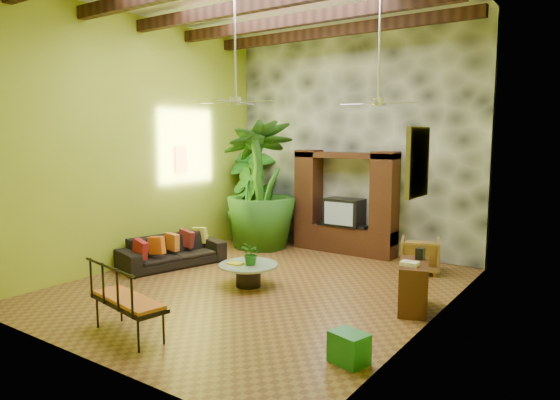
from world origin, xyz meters
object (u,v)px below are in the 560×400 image
Objects in this scene: tall_plant_a at (253,190)px; side_console at (414,286)px; wicker_armchair at (420,255)px; ceiling_fan_front at (236,88)px; tall_plant_c at (261,185)px; entertainment_center at (344,210)px; sofa at (172,251)px; iron_bench at (123,297)px; ceiling_fan_back at (378,90)px; green_bin at (349,348)px; coffee_table at (248,272)px; tall_plant_b at (245,205)px.

tall_plant_a is 2.76× the size of side_console.
wicker_armchair is 0.29× the size of tall_plant_a.
tall_plant_c is at bearing 119.83° from ceiling_fan_front.
entertainment_center reaches higher than side_console.
entertainment_center is 2.63m from tall_plant_a.
sofa is 4.94m from side_console.
iron_bench reaches higher than side_console.
tall_plant_a is 1.10m from tall_plant_c.
ceiling_fan_back is 3.32m from side_console.
wicker_armchair is at bearing 98.76° from green_bin.
tall_plant_a is (-4.22, 1.95, -2.14)m from ceiling_fan_back.
side_console reaches higher than coffee_table.
sofa is 5.01× the size of green_bin.
coffee_table is 3.28m from green_bin.
tall_plant_c is at bearing -17.57° from wicker_armchair.
entertainment_center is at bearing 129.57° from ceiling_fan_back.
tall_plant_b is 0.66m from tall_plant_c.
entertainment_center is 5.98m from iron_bench.
green_bin is at bearing -61.86° from entertainment_center.
side_console is (1.03, -0.85, -3.03)m from ceiling_fan_back.
green_bin is (2.85, -1.42, -3.22)m from ceiling_fan_front.
tall_plant_a is at bearing 155.18° from ceiling_fan_back.
ceiling_fan_front is 4.22m from side_console.
green_bin is at bearing -43.33° from tall_plant_a.
tall_plant_c is (-1.62, 2.83, -1.91)m from ceiling_fan_front.
tall_plant_c is at bearing 136.47° from green_bin.
ceiling_fan_front is 2.52× the size of wicker_armchair.
sofa is at bearing 11.04° from wicker_armchair.
iron_bench is 4.20m from side_console.
tall_plant_c is 5.61m from iron_bench.
ceiling_fan_back is at bearing -58.15° from sofa.
ceiling_fan_front is 0.88× the size of sofa.
tall_plant_a is 7.32m from green_bin.
ceiling_fan_front is at bearing -53.53° from tall_plant_b.
side_console is at bearing -22.34° from tall_plant_b.
entertainment_center is at bearing 114.62° from side_console.
ceiling_fan_back is 5.11m from tall_plant_a.
tall_plant_a is 4.22m from coffee_table.
tall_plant_a is 0.94m from tall_plant_b.
tall_plant_a is at bearing 115.66° from tall_plant_b.
ceiling_fan_back is 1.79× the size of coffee_table.
sofa is at bearing -163.71° from ceiling_fan_back.
wicker_armchair is (0.39, 1.30, -3.07)m from ceiling_fan_back.
ceiling_fan_front is 3.78m from tall_plant_c.
iron_bench is at bearing -67.27° from tall_plant_a.
tall_plant_c is 3.29m from coffee_table.
tall_plant_b is (-3.83, 1.15, -2.42)m from ceiling_fan_back.
tall_plant_c is (-3.81, -0.07, 1.16)m from wicker_armchair.
wicker_armchair is 4.37m from green_bin.
tall_plant_a is (-2.62, 0.01, 0.30)m from entertainment_center.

